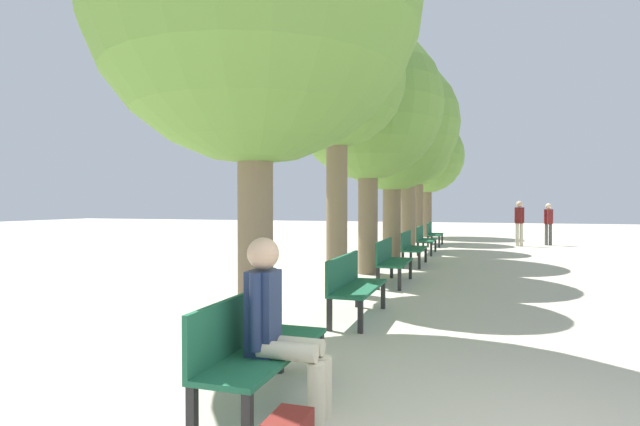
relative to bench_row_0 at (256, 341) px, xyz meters
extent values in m
cube|color=#1E6042|center=(0.09, 0.00, -0.08)|extent=(0.48, 1.57, 0.04)
cube|color=#1E6042|center=(-0.13, 0.00, 0.15)|extent=(0.04, 1.57, 0.42)
cube|color=black|center=(0.29, -0.74, -0.30)|extent=(0.06, 0.06, 0.40)
cube|color=black|center=(0.29, 0.74, -0.30)|extent=(0.06, 0.06, 0.40)
cube|color=black|center=(-0.10, -0.74, -0.30)|extent=(0.06, 0.06, 0.40)
cube|color=black|center=(-0.10, 0.74, -0.30)|extent=(0.06, 0.06, 0.40)
cube|color=#1E6042|center=(0.09, 3.08, -0.08)|extent=(0.48, 1.57, 0.04)
cube|color=#1E6042|center=(-0.13, 3.08, 0.15)|extent=(0.04, 1.57, 0.42)
cube|color=black|center=(0.29, 2.34, -0.30)|extent=(0.06, 0.06, 0.40)
cube|color=black|center=(0.29, 3.81, -0.30)|extent=(0.06, 0.06, 0.40)
cube|color=black|center=(-0.10, 2.34, -0.30)|extent=(0.06, 0.06, 0.40)
cube|color=black|center=(-0.10, 3.81, -0.30)|extent=(0.06, 0.06, 0.40)
cube|color=#1E6042|center=(0.09, 6.15, -0.08)|extent=(0.48, 1.57, 0.04)
cube|color=#1E6042|center=(-0.13, 6.15, 0.15)|extent=(0.04, 1.57, 0.42)
cube|color=black|center=(0.29, 5.41, -0.30)|extent=(0.06, 0.06, 0.40)
cube|color=black|center=(0.29, 6.89, -0.30)|extent=(0.06, 0.06, 0.40)
cube|color=black|center=(-0.10, 5.41, -0.30)|extent=(0.06, 0.06, 0.40)
cube|color=black|center=(-0.10, 6.89, -0.30)|extent=(0.06, 0.06, 0.40)
cube|color=#1E6042|center=(0.09, 9.23, -0.08)|extent=(0.48, 1.57, 0.04)
cube|color=#1E6042|center=(-0.13, 9.23, 0.15)|extent=(0.04, 1.57, 0.42)
cube|color=black|center=(0.29, 8.49, -0.30)|extent=(0.06, 0.06, 0.40)
cube|color=black|center=(0.29, 9.96, -0.30)|extent=(0.06, 0.06, 0.40)
cube|color=black|center=(-0.10, 8.49, -0.30)|extent=(0.06, 0.06, 0.40)
cube|color=black|center=(-0.10, 9.96, -0.30)|extent=(0.06, 0.06, 0.40)
cube|color=#1E6042|center=(0.09, 12.30, -0.08)|extent=(0.48, 1.57, 0.04)
cube|color=#1E6042|center=(-0.13, 12.30, 0.15)|extent=(0.04, 1.57, 0.42)
cube|color=black|center=(0.29, 11.56, -0.30)|extent=(0.06, 0.06, 0.40)
cube|color=black|center=(0.29, 13.04, -0.30)|extent=(0.06, 0.06, 0.40)
cube|color=black|center=(-0.10, 11.56, -0.30)|extent=(0.06, 0.06, 0.40)
cube|color=black|center=(-0.10, 13.04, -0.30)|extent=(0.06, 0.06, 0.40)
cube|color=#1E6042|center=(0.09, 15.38, -0.08)|extent=(0.48, 1.57, 0.04)
cube|color=#1E6042|center=(-0.13, 15.38, 0.15)|extent=(0.04, 1.57, 0.42)
cube|color=black|center=(0.29, 14.64, -0.30)|extent=(0.06, 0.06, 0.40)
cube|color=black|center=(0.29, 16.12, -0.30)|extent=(0.06, 0.06, 0.40)
cube|color=black|center=(-0.10, 14.64, -0.30)|extent=(0.06, 0.06, 0.40)
cube|color=black|center=(-0.10, 16.12, -0.30)|extent=(0.06, 0.06, 0.40)
cylinder|color=#7A664C|center=(-0.72, 1.54, 0.92)|extent=(0.39, 0.39, 2.84)
cylinder|color=#7A664C|center=(-0.72, 4.86, 1.05)|extent=(0.37, 0.37, 3.08)
sphere|color=olive|center=(-0.72, 4.86, 3.25)|extent=(2.39, 2.39, 2.39)
cylinder|color=#7A664C|center=(-0.72, 7.40, 0.93)|extent=(0.44, 0.44, 2.84)
sphere|color=olive|center=(-0.72, 7.40, 3.26)|extent=(3.33, 3.33, 3.33)
cylinder|color=#7A664C|center=(-0.72, 10.57, 0.89)|extent=(0.51, 0.51, 2.78)
sphere|color=olive|center=(-0.72, 10.57, 3.32)|extent=(3.76, 3.76, 3.76)
cylinder|color=#7A664C|center=(-0.72, 13.76, 1.14)|extent=(0.55, 0.55, 3.27)
sphere|color=olive|center=(-0.72, 13.76, 3.50)|extent=(2.65, 2.65, 2.65)
cylinder|color=#7A664C|center=(-0.72, 16.79, 0.95)|extent=(0.44, 0.44, 2.89)
sphere|color=olive|center=(-0.72, 16.79, 3.11)|extent=(2.59, 2.59, 2.59)
cylinder|color=#7A664C|center=(-0.72, 20.30, 0.93)|extent=(0.48, 0.48, 2.85)
sphere|color=olive|center=(-0.72, 20.30, 3.30)|extent=(3.45, 3.45, 3.45)
cylinder|color=beige|center=(0.34, -0.20, 0.01)|extent=(0.44, 0.13, 0.13)
cylinder|color=beige|center=(0.56, -0.20, -0.28)|extent=(0.13, 0.13, 0.44)
cylinder|color=beige|center=(0.34, -0.04, 0.01)|extent=(0.44, 0.13, 0.13)
cylinder|color=beige|center=(0.56, -0.04, -0.28)|extent=(0.13, 0.13, 0.44)
cube|color=navy|center=(0.12, -0.12, 0.26)|extent=(0.20, 0.24, 0.63)
cylinder|color=navy|center=(0.12, -0.25, 0.29)|extent=(0.09, 0.09, 0.57)
cylinder|color=navy|center=(0.12, 0.01, 0.29)|extent=(0.09, 0.09, 0.57)
sphere|color=tan|center=(0.12, -0.12, 0.70)|extent=(0.24, 0.24, 0.24)
cylinder|color=#4C4C4C|center=(4.05, 16.92, -0.10)|extent=(0.12, 0.12, 0.79)
cylinder|color=#4C4C4C|center=(4.19, 16.92, -0.10)|extent=(0.12, 0.12, 0.79)
cube|color=maroon|center=(4.12, 16.92, 0.58)|extent=(0.26, 0.28, 0.56)
cylinder|color=maroon|center=(4.00, 16.92, 0.59)|extent=(0.08, 0.08, 0.53)
cylinder|color=maroon|center=(4.24, 16.92, 0.59)|extent=(0.08, 0.08, 0.53)
sphere|color=beige|center=(4.12, 16.92, 0.97)|extent=(0.22, 0.22, 0.22)
cylinder|color=beige|center=(2.97, 16.14, -0.08)|extent=(0.12, 0.12, 0.84)
cylinder|color=beige|center=(3.12, 16.14, -0.08)|extent=(0.12, 0.12, 0.84)
cube|color=maroon|center=(3.05, 16.14, 0.64)|extent=(0.29, 0.27, 0.59)
cylinder|color=maroon|center=(2.92, 16.14, 0.65)|extent=(0.09, 0.09, 0.56)
cylinder|color=maroon|center=(3.17, 16.14, 0.65)|extent=(0.09, 0.09, 0.56)
sphere|color=tan|center=(3.05, 16.14, 1.05)|extent=(0.23, 0.23, 0.23)
camera|label=1|loc=(1.65, -3.51, 1.07)|focal=28.00mm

